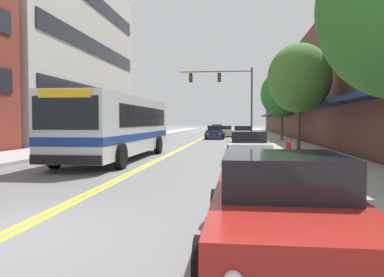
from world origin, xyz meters
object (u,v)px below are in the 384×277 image
at_px(car_black_moving_second, 217,129).
at_px(fire_hydrant, 288,150).
at_px(city_bus, 119,125).
at_px(street_tree_right_far, 282,94).
at_px(car_white_parked_right_mid, 249,147).
at_px(traffic_signal_mast, 228,88).
at_px(car_silver_parked_right_far, 243,134).
at_px(car_dark_grey_parked_left_mid, 139,137).
at_px(car_navy_moving_lead, 215,133).
at_px(car_red_parked_right_foreground, 283,207).
at_px(street_tree_right_mid, 299,78).
at_px(car_champagne_moving_third, 225,131).

distance_m(car_black_moving_second, fire_hydrant, 40.70).
bearing_deg(city_bus, street_tree_right_far, 59.02).
bearing_deg(car_white_parked_right_mid, traffic_signal_mast, 94.09).
xyz_separation_m(car_silver_parked_right_far, car_black_moving_second, (-3.48, 22.53, -0.01)).
bearing_deg(car_dark_grey_parked_left_mid, car_silver_parked_right_far, 26.29).
bearing_deg(city_bus, car_silver_parked_right_far, 69.43).
xyz_separation_m(city_bus, car_navy_moving_lead, (3.48, 21.77, -1.02)).
xyz_separation_m(car_dark_grey_parked_left_mid, car_black_moving_second, (5.13, 26.78, 0.06)).
height_order(car_dark_grey_parked_left_mid, car_white_parked_right_mid, car_white_parked_right_mid).
distance_m(car_dark_grey_parked_left_mid, fire_hydrant, 17.05).
distance_m(car_red_parked_right_foreground, street_tree_right_far, 29.10).
bearing_deg(car_white_parked_right_mid, car_navy_moving_lead, 97.32).
relative_size(city_bus, fire_hydrant, 13.67).
xyz_separation_m(city_bus, car_black_moving_second, (2.82, 39.32, -1.03)).
height_order(city_bus, car_white_parked_right_mid, city_bus).
distance_m(street_tree_right_mid, street_tree_right_far, 12.00).
bearing_deg(car_black_moving_second, car_navy_moving_lead, -87.85).
xyz_separation_m(car_dark_grey_parked_left_mid, fire_hydrant, (10.30, -13.59, -0.01)).
distance_m(car_white_parked_right_mid, car_black_moving_second, 39.69).
xyz_separation_m(car_black_moving_second, street_tree_right_mid, (6.45, -35.08, 3.65)).
distance_m(city_bus, car_white_parked_right_mid, 6.39).
distance_m(car_navy_moving_lead, street_tree_right_mid, 18.82).
bearing_deg(street_tree_right_far, car_navy_moving_lead, 138.50).
xyz_separation_m(car_silver_parked_right_far, street_tree_right_mid, (2.97, -12.55, 3.64)).
xyz_separation_m(car_champagne_moving_third, street_tree_right_far, (5.34, -11.87, 3.65)).
bearing_deg(street_tree_right_mid, city_bus, -155.44).
distance_m(car_champagne_moving_third, fire_hydrant, 29.37).
xyz_separation_m(car_black_moving_second, car_champagne_moving_third, (1.59, -11.22, -0.02)).
distance_m(car_white_parked_right_mid, car_navy_moving_lead, 22.17).
xyz_separation_m(car_silver_parked_right_far, street_tree_right_far, (3.44, -0.56, 3.62)).
height_order(car_champagne_moving_third, street_tree_right_mid, street_tree_right_mid).
height_order(car_dark_grey_parked_left_mid, street_tree_right_far, street_tree_right_far).
height_order(traffic_signal_mast, fire_hydrant, traffic_signal_mast).
xyz_separation_m(car_dark_grey_parked_left_mid, traffic_signal_mast, (7.15, 7.79, 4.60)).
bearing_deg(car_white_parked_right_mid, street_tree_right_far, 78.18).
height_order(car_black_moving_second, street_tree_right_far, street_tree_right_far).
bearing_deg(city_bus, car_red_parked_right_foreground, -62.85).
relative_size(car_navy_moving_lead, car_champagne_moving_third, 0.94).
distance_m(car_red_parked_right_foreground, car_black_moving_second, 51.88).
bearing_deg(traffic_signal_mast, city_bus, -103.38).
bearing_deg(car_champagne_moving_third, car_red_parked_right_foreground, -87.21).
height_order(car_dark_grey_parked_left_mid, car_black_moving_second, car_black_moving_second).
height_order(car_white_parked_right_mid, traffic_signal_mast, traffic_signal_mast).
height_order(city_bus, car_red_parked_right_foreground, city_bus).
bearing_deg(fire_hydrant, car_red_parked_right_foreground, -98.00).
height_order(city_bus, street_tree_right_mid, street_tree_right_mid).
distance_m(street_tree_right_mid, fire_hydrant, 6.59).
bearing_deg(car_black_moving_second, car_dark_grey_parked_left_mid, -100.85).
height_order(car_white_parked_right_mid, fire_hydrant, car_white_parked_right_mid).
height_order(car_red_parked_right_foreground, car_white_parked_right_mid, car_white_parked_right_mid).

